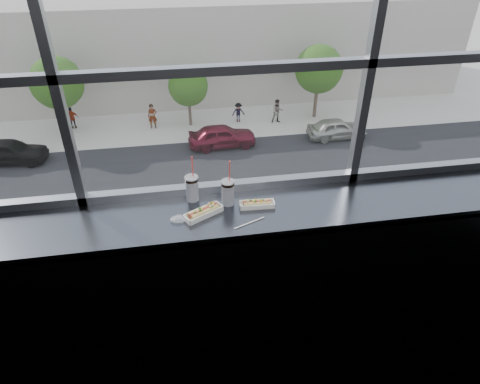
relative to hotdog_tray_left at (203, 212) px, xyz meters
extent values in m
plane|color=black|center=(0.17, 0.29, -0.58)|extent=(6.00, 0.00, 6.00)
plane|color=silver|center=(0.17, 0.31, 1.17)|extent=(6.00, 0.00, 6.00)
cube|color=#4E5159|center=(0.17, 0.02, -0.06)|extent=(6.00, 0.55, 0.06)
cube|color=#4E5159|center=(0.17, -0.24, -0.58)|extent=(6.00, 0.04, 1.04)
cube|color=white|center=(0.00, 0.00, -0.02)|extent=(0.29, 0.21, 0.01)
cube|color=white|center=(0.00, 0.00, -0.01)|extent=(0.29, 0.21, 0.04)
cylinder|color=tan|center=(0.00, 0.00, 0.00)|extent=(0.21, 0.14, 0.05)
cylinder|color=#9A3A2A|center=(0.00, 0.00, 0.01)|extent=(0.21, 0.14, 0.03)
cube|color=white|center=(0.38, 0.04, -0.02)|extent=(0.25, 0.09, 0.01)
cube|color=white|center=(0.38, 0.04, -0.01)|extent=(0.25, 0.09, 0.03)
cylinder|color=tan|center=(0.38, 0.04, 0.00)|extent=(0.19, 0.05, 0.04)
cylinder|color=#9A3A2A|center=(0.38, 0.04, 0.01)|extent=(0.20, 0.04, 0.03)
cylinder|color=white|center=(-0.06, 0.20, 0.06)|extent=(0.09, 0.09, 0.18)
cylinder|color=black|center=(-0.06, 0.20, 0.14)|extent=(0.09, 0.09, 0.02)
cylinder|color=silver|center=(-0.06, 0.20, 0.16)|extent=(0.10, 0.10, 0.01)
cylinder|color=#FB3B36|center=(-0.05, 0.20, 0.24)|extent=(0.01, 0.05, 0.19)
cylinder|color=white|center=(0.18, 0.11, 0.06)|extent=(0.09, 0.09, 0.18)
cylinder|color=black|center=(0.18, 0.11, 0.14)|extent=(0.09, 0.09, 0.02)
cylinder|color=silver|center=(0.18, 0.11, 0.15)|extent=(0.10, 0.10, 0.01)
cylinder|color=#FB3B36|center=(0.20, 0.10, 0.23)|extent=(0.01, 0.05, 0.19)
cylinder|color=white|center=(0.29, -0.14, -0.02)|extent=(0.22, 0.10, 0.01)
ellipsoid|color=silver|center=(-0.16, -0.03, -0.01)|extent=(0.11, 0.08, 0.03)
plane|color=beige|center=(0.17, 43.79, -12.13)|extent=(120.00, 120.00, 0.00)
cube|color=beige|center=(0.17, 7.29, -12.11)|extent=(50.00, 14.00, 0.04)
cube|color=black|center=(0.17, 20.29, -12.10)|extent=(80.00, 10.00, 0.06)
cube|color=beige|center=(0.17, 28.29, -12.11)|extent=(80.00, 6.00, 0.04)
cube|color=#A9A292|center=(0.17, 38.29, -8.13)|extent=(50.00, 14.00, 8.00)
imported|color=navy|center=(14.13, 16.29, -11.14)|extent=(2.41, 5.59, 1.85)
imported|color=maroon|center=(3.06, 24.29, -11.01)|extent=(2.92, 6.44, 2.11)
imported|color=#BAB8A3|center=(7.29, 16.29, -10.93)|extent=(3.41, 7.05, 2.28)
imported|color=#B1B0A0|center=(11.39, 24.29, -11.10)|extent=(2.57, 5.88, 1.94)
imported|color=#B54015|center=(0.93, 16.29, -10.95)|extent=(3.30, 6.88, 2.23)
imported|color=black|center=(-10.83, 24.29, -11.00)|extent=(3.28, 6.63, 2.13)
imported|color=#2D2825|center=(-5.87, 16.29, -11.08)|extent=(2.50, 5.95, 1.98)
imported|color=#66605B|center=(7.81, 27.68, -10.98)|extent=(0.98, 0.74, 2.21)
imported|color=#66605B|center=(-1.69, 28.24, -10.96)|extent=(1.00, 0.75, 2.25)
imported|color=#66605B|center=(4.86, 28.31, -11.17)|extent=(0.82, 0.61, 1.84)
imported|color=#66605B|center=(-7.65, 29.17, -11.09)|extent=(0.89, 0.67, 2.00)
cylinder|color=#47382B|center=(-7.92, 28.29, -10.75)|extent=(0.27, 0.27, 2.75)
sphere|color=#336319|center=(-7.92, 28.29, -8.24)|extent=(3.66, 3.66, 3.66)
cylinder|color=#47382B|center=(1.12, 28.29, -11.03)|extent=(0.22, 0.22, 2.20)
sphere|color=#336319|center=(1.12, 28.29, -9.01)|extent=(2.93, 2.93, 2.93)
cylinder|color=#47382B|center=(11.03, 28.29, -10.76)|extent=(0.27, 0.27, 2.74)
sphere|color=#336319|center=(11.03, 28.29, -8.25)|extent=(3.65, 3.65, 3.65)
camera|label=1|loc=(-0.14, -2.35, 1.70)|focal=32.00mm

